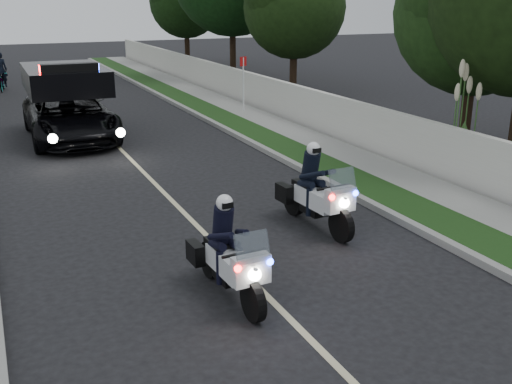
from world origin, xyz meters
TOP-DOWN VIEW (x-y plane):
  - ground at (0.00, 0.00)m, footprint 120.00×120.00m
  - curb_right at (4.10, 10.00)m, footprint 0.20×60.00m
  - grass_verge at (4.80, 10.00)m, footprint 1.20×60.00m
  - sidewalk_right at (6.10, 10.00)m, footprint 1.40×60.00m
  - property_wall at (7.10, 10.00)m, footprint 0.22×60.00m
  - lane_marking at (0.00, 10.00)m, footprint 0.12×50.00m
  - police_moto_left at (-0.56, -0.51)m, footprint 0.80×2.06m
  - police_moto_right at (2.28, 1.62)m, footprint 0.90×2.21m
  - police_suv at (-1.22, 12.34)m, footprint 2.78×5.94m
  - bicycle at (-2.83, 25.42)m, footprint 0.86×1.94m
  - cyclist at (-2.83, 25.42)m, footprint 0.66×0.45m
  - sign_post at (6.00, 14.03)m, footprint 0.51×0.51m
  - pampas_far at (7.60, 3.08)m, footprint 1.42×1.42m
  - tree_right_a at (9.82, 3.37)m, footprint 7.26×7.26m
  - tree_right_b at (9.93, 5.47)m, footprint 5.15×5.15m
  - tree_right_c at (10.33, 17.81)m, footprint 5.46×5.46m
  - tree_right_d at (9.93, 24.64)m, footprint 8.14×8.14m
  - tree_right_e at (10.10, 33.72)m, footprint 5.32×5.32m

SIDE VIEW (x-z plane):
  - ground at x=0.00m, z-range 0.00..0.00m
  - police_moto_left at x=-0.56m, z-range -0.86..0.86m
  - police_moto_right at x=2.28m, z-range -0.92..0.92m
  - police_suv at x=-1.22m, z-range -1.44..1.44m
  - bicycle at x=-2.83m, z-range -0.49..0.49m
  - cyclist at x=-2.83m, z-range -0.90..0.90m
  - sign_post at x=6.00m, z-range -1.23..1.23m
  - pampas_far at x=7.60m, z-range -1.78..1.78m
  - tree_right_a at x=9.82m, z-range -4.68..4.68m
  - tree_right_b at x=9.93m, z-range -4.11..4.11m
  - tree_right_c at x=10.33m, z-range -4.12..4.12m
  - tree_right_d at x=9.93m, z-range -5.72..5.72m
  - tree_right_e at x=10.10m, z-range -4.27..4.27m
  - lane_marking at x=0.00m, z-range 0.00..0.01m
  - curb_right at x=4.10m, z-range 0.00..0.15m
  - grass_verge at x=4.80m, z-range 0.00..0.16m
  - sidewalk_right at x=6.10m, z-range 0.00..0.16m
  - property_wall at x=7.10m, z-range 0.00..1.50m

